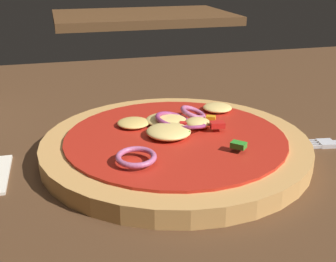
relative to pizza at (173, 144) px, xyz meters
name	(u,v)px	position (x,y,z in m)	size (l,w,h in m)	color
dining_table	(168,156)	(0.00, 0.03, -0.03)	(1.18, 0.94, 0.03)	#4C301C
pizza	(173,144)	(0.00, 0.00, 0.00)	(0.29, 0.29, 0.04)	tan
background_table	(143,17)	(0.25, 1.32, -0.03)	(0.69, 0.45, 0.03)	brown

